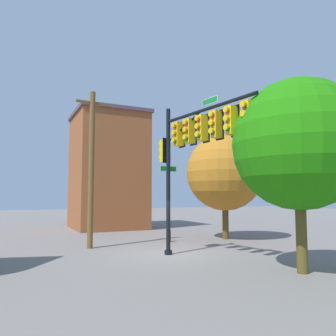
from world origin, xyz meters
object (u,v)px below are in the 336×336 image
Objects in this scene: fire_hydrant at (169,235)px; tree_mid at (225,172)px; signal_pole_assembly at (195,139)px; brick_building at (108,170)px; utility_pole at (91,167)px; tree_near at (298,144)px.

tree_mid is (0.33, 3.89, 3.88)m from fire_hydrant.
signal_pole_assembly is 0.70× the size of brick_building.
tree_mid is (-5.71, 5.52, -0.89)m from signal_pole_assembly.
signal_pole_assembly is 7.87m from fire_hydrant.
utility_pole is at bearing -19.52° from brick_building.
tree_near is 0.70× the size of brick_building.
brick_building reaches higher than tree_near.
tree_near reaches higher than fire_hydrant.
tree_mid is 11.70m from brick_building.
fire_hydrant is at bearing 5.85° from brick_building.
signal_pole_assembly is at bearing -15.12° from fire_hydrant.
tree_near is (9.01, 5.59, 0.30)m from utility_pole.
brick_building is at bearing -174.85° from tree_near.
signal_pole_assembly is 1.03× the size of tree_mid.
utility_pole is 10.14× the size of fire_hydrant.
utility_pole reaches higher than fire_hydrant.
utility_pole is 10.61m from tree_near.
brick_building is (-16.29, 0.58, -0.15)m from signal_pole_assembly.
utility_pole reaches higher than tree_near.
utility_pole is at bearing -84.11° from fire_hydrant.
brick_building reaches higher than tree_mid.
tree_mid reaches higher than fire_hydrant.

